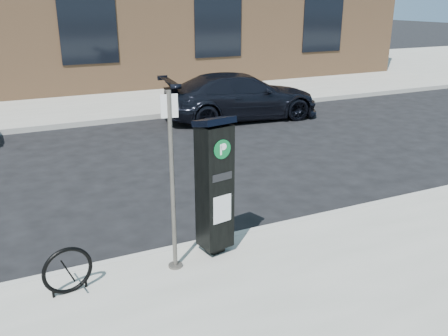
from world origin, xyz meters
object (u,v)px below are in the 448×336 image
parking_kiosk (215,185)px  sign_pole (172,185)px  car_dark (241,96)px  bike_rack (68,271)px

parking_kiosk → sign_pole: size_ratio=0.83×
parking_kiosk → car_dark: (4.10, 7.28, -0.45)m
sign_pole → car_dark: sign_pole is taller
sign_pole → car_dark: bearing=65.6°
sign_pole → car_dark: size_ratio=0.49×
car_dark → sign_pole: bearing=152.7°
parking_kiosk → sign_pole: bearing=-176.8°
bike_rack → car_dark: size_ratio=0.13×
bike_rack → sign_pole: bearing=-8.8°
bike_rack → car_dark: 9.61m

